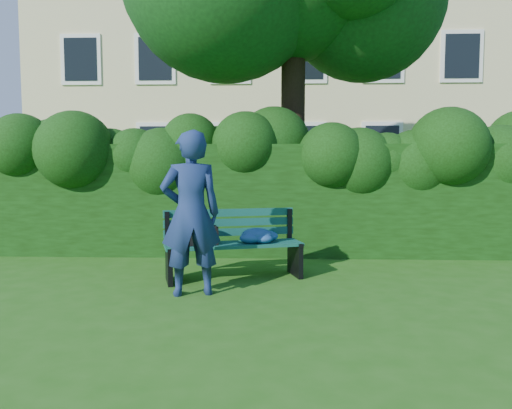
{
  "coord_description": "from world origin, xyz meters",
  "views": [
    {
      "loc": [
        0.27,
        -6.06,
        1.51
      ],
      "look_at": [
        0.0,
        0.6,
        0.95
      ],
      "focal_mm": 35.0,
      "sensor_mm": 36.0,
      "label": 1
    }
  ],
  "objects": [
    {
      "name": "apartment_building",
      "position": [
        -0.0,
        13.99,
        6.0
      ],
      "size": [
        16.0,
        8.08,
        12.0
      ],
      "color": "beige",
      "rests_on": "ground"
    },
    {
      "name": "park_bench",
      "position": [
        -0.27,
        0.36,
        0.5
      ],
      "size": [
        1.85,
        1.03,
        0.89
      ],
      "rotation": [
        0.0,
        0.0,
        0.28
      ],
      "color": "#0D4236",
      "rests_on": "ground"
    },
    {
      "name": "ground",
      "position": [
        0.0,
        0.0,
        0.0
      ],
      "size": [
        80.0,
        80.0,
        0.0
      ],
      "primitive_type": "plane",
      "color": "#235A13",
      "rests_on": "ground"
    },
    {
      "name": "man_reading",
      "position": [
        -0.7,
        -0.47,
        0.94
      ],
      "size": [
        0.78,
        0.62,
        1.87
      ],
      "primitive_type": "imported",
      "rotation": [
        0.0,
        0.0,
        3.43
      ],
      "color": "navy",
      "rests_on": "ground"
    },
    {
      "name": "hedge",
      "position": [
        0.0,
        2.2,
        0.9
      ],
      "size": [
        10.0,
        1.0,
        1.8
      ],
      "color": "black",
      "rests_on": "ground"
    }
  ]
}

